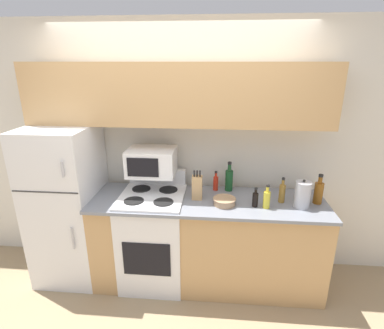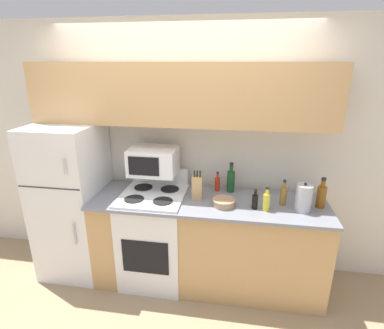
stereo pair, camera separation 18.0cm
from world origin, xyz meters
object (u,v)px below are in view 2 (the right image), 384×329
(refrigerator, at_px, (73,200))
(bowl, at_px, (224,202))
(bottle_hot_sauce, at_px, (217,183))
(knife_block, at_px, (197,187))
(bottle_cooking_spray, at_px, (266,201))
(bottle_wine_green, at_px, (231,180))
(bottle_vinegar, at_px, (283,195))
(stove, at_px, (155,235))
(microwave, at_px, (153,161))
(bottle_whiskey, at_px, (321,196))
(bottle_soy_sauce, at_px, (255,201))
(kettle, at_px, (304,198))

(refrigerator, distance_m, bowl, 1.57)
(bottle_hot_sauce, bearing_deg, knife_block, -127.84)
(refrigerator, height_order, bottle_cooking_spray, refrigerator)
(bowl, bearing_deg, bottle_wine_green, 81.76)
(bottle_wine_green, distance_m, bottle_hot_sauce, 0.14)
(knife_block, height_order, bottle_vinegar, knife_block)
(stove, bearing_deg, microwave, 97.90)
(refrigerator, relative_size, bottle_wine_green, 5.28)
(stove, bearing_deg, bowl, -7.73)
(refrigerator, distance_m, bottle_whiskey, 2.42)
(refrigerator, bearing_deg, bowl, -4.68)
(bottle_hot_sauce, bearing_deg, microwave, -171.50)
(bottle_wine_green, bearing_deg, microwave, -172.64)
(microwave, bearing_deg, bottle_soy_sauce, -13.70)
(bottle_cooking_spray, bearing_deg, bottle_vinegar, 39.88)
(microwave, relative_size, bowl, 2.19)
(bottle_vinegar, distance_m, kettle, 0.18)
(knife_block, relative_size, bottle_wine_green, 0.96)
(stove, height_order, kettle, kettle)
(refrigerator, relative_size, bottle_vinegar, 6.60)
(bottle_hot_sauce, bearing_deg, bowl, -75.22)
(bottle_wine_green, bearing_deg, bottle_soy_sauce, -56.24)
(bottle_whiskey, bearing_deg, bottle_soy_sauce, -168.40)
(bottle_vinegar, bearing_deg, bottle_hot_sauce, 160.05)
(microwave, distance_m, bottle_hot_sauce, 0.67)
(bowl, xyz_separation_m, bottle_hot_sauce, (-0.08, 0.32, 0.04))
(bowl, height_order, kettle, kettle)
(bottle_vinegar, bearing_deg, bottle_cooking_spray, -140.12)
(bottle_wine_green, bearing_deg, bottle_vinegar, -25.28)
(bottle_wine_green, bearing_deg, kettle, -26.12)
(bottle_whiskey, relative_size, bottle_soy_sauce, 1.56)
(refrigerator, xyz_separation_m, bottle_cooking_spray, (1.93, -0.16, 0.22))
(bottle_cooking_spray, xyz_separation_m, bottle_hot_sauce, (-0.45, 0.35, -0.01))
(bottle_soy_sauce, distance_m, kettle, 0.41)
(bowl, xyz_separation_m, bottle_vinegar, (0.52, 0.10, 0.06))
(stove, xyz_separation_m, microwave, (-0.02, 0.13, 0.75))
(bottle_whiskey, xyz_separation_m, kettle, (-0.17, -0.09, 0.01))
(bowl, distance_m, bottle_soy_sauce, 0.27)
(bottle_wine_green, distance_m, bottle_whiskey, 0.83)
(bottle_cooking_spray, bearing_deg, kettle, 8.23)
(refrigerator, distance_m, bottle_wine_green, 1.64)
(microwave, xyz_separation_m, bottle_hot_sauce, (0.62, 0.09, -0.24))
(stove, height_order, bottle_hot_sauce, bottle_hot_sauce)
(refrigerator, xyz_separation_m, bottle_whiskey, (2.41, -0.02, 0.24))
(microwave, relative_size, knife_block, 1.58)
(refrigerator, relative_size, bowl, 7.62)
(bottle_vinegar, xyz_separation_m, bottle_whiskey, (0.32, 0.01, 0.02))
(bowl, height_order, bottle_cooking_spray, bottle_cooking_spray)
(knife_block, distance_m, bottle_whiskey, 1.10)
(bottle_cooking_spray, bearing_deg, knife_block, 168.11)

